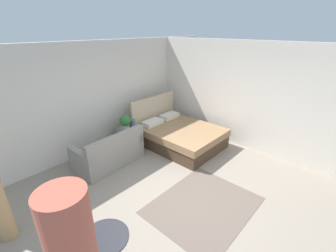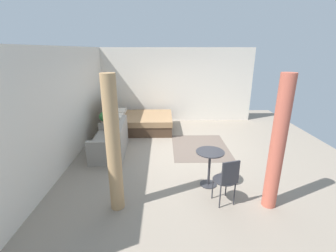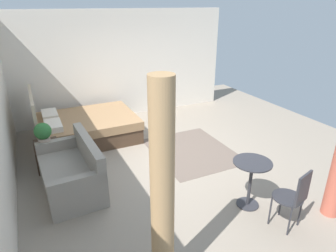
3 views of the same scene
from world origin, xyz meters
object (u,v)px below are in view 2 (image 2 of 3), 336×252
at_px(couch, 111,143).
at_px(cafe_chair_near_window, 227,178).
at_px(potted_plant, 104,118).
at_px(balcony_table, 210,162).
at_px(vase, 108,119).
at_px(nightstand, 107,133).
at_px(bed, 139,122).

relative_size(couch, cafe_chair_near_window, 1.75).
xyz_separation_m(potted_plant, balcony_table, (-2.39, -2.68, -0.25)).
xyz_separation_m(vase, balcony_table, (-2.61, -2.64, -0.14)).
height_order(couch, nightstand, couch).
relative_size(balcony_table, cafe_chair_near_window, 0.84).
bearing_deg(balcony_table, vase, 45.36).
bearing_deg(couch, cafe_chair_near_window, -132.01).
distance_m(bed, nightstand, 1.35).
xyz_separation_m(bed, potted_plant, (-1.13, 0.89, 0.48)).
bearing_deg(couch, nightstand, 20.07).
relative_size(bed, couch, 1.35).
bearing_deg(nightstand, potted_plant, 173.00).
xyz_separation_m(nightstand, balcony_table, (-2.49, -2.66, 0.25)).
height_order(potted_plant, cafe_chair_near_window, potted_plant).
xyz_separation_m(bed, nightstand, (-1.03, 0.88, -0.02)).
bearing_deg(potted_plant, cafe_chair_near_window, -136.78).
relative_size(vase, balcony_table, 0.30).
bearing_deg(potted_plant, vase, -8.63).
xyz_separation_m(couch, potted_plant, (0.76, 0.33, 0.48)).
bearing_deg(cafe_chair_near_window, potted_plant, 43.22).
bearing_deg(cafe_chair_near_window, vase, 40.89).
height_order(vase, cafe_chair_near_window, cafe_chair_near_window).
bearing_deg(bed, nightstand, 139.42).
bearing_deg(cafe_chair_near_window, nightstand, 42.17).
xyz_separation_m(bed, couch, (-1.89, 0.57, -0.00)).
distance_m(potted_plant, vase, 0.25).
xyz_separation_m(potted_plant, cafe_chair_near_window, (-3.04, -2.86, -0.23)).
distance_m(bed, potted_plant, 1.52).
relative_size(vase, cafe_chair_near_window, 0.25).
height_order(bed, potted_plant, bed).
xyz_separation_m(bed, cafe_chair_near_window, (-4.17, -1.96, 0.25)).
xyz_separation_m(couch, balcony_table, (-1.63, -2.35, 0.23)).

